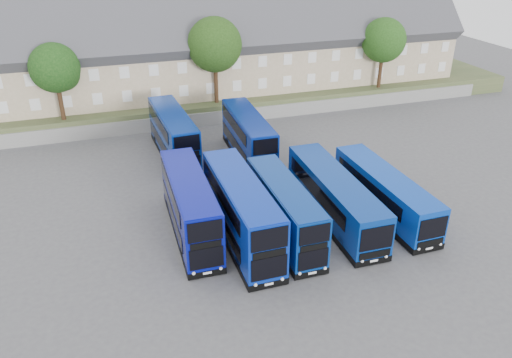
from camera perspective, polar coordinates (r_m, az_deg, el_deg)
The scene contains 15 objects.
ground at distance 34.30m, azimuth 2.83°, elevation -7.67°, with size 120.00×120.00×0.00m, color #4B4B50.
retaining_wall at distance 54.61m, azimuth -6.12°, elevation 6.80°, with size 70.00×0.40×1.50m, color slate.
earth_bank at distance 63.86m, azimuth -8.13°, elevation 9.94°, with size 80.00×20.00×2.00m, color #41522E.
terrace_row at distance 59.22m, azimuth -4.80°, elevation 14.37°, with size 60.00×10.40×11.20m.
dd_front_left at distance 34.82m, azimuth -7.53°, elevation -3.24°, with size 2.66×10.76×4.26m.
dd_front_mid at distance 33.74m, azimuth -1.69°, elevation -3.85°, with size 2.64×11.27×4.47m.
dd_front_right at distance 34.34m, azimuth 3.22°, elevation -3.74°, with size 2.32×10.06×3.99m.
dd_rear_left at distance 46.86m, azimuth -9.39°, elevation 4.90°, with size 3.05×11.01×4.33m.
dd_rear_right at distance 45.83m, azimuth -0.90°, elevation 4.69°, with size 2.77×10.74×4.24m.
coach_east_a at distance 36.98m, azimuth 8.94°, elevation -2.17°, with size 2.88×12.49×3.40m.
coach_east_b at distance 38.59m, azimuth 14.46°, elevation -1.64°, with size 2.59×11.61×3.16m.
tree_west at distance 52.94m, azimuth -21.84°, elevation 11.54°, with size 4.80×4.80×7.65m.
tree_mid at distance 54.53m, azimuth -4.61°, elevation 14.85°, with size 5.76×5.76×9.18m.
tree_east at distance 61.95m, azimuth 14.44°, elevation 14.96°, with size 5.12×5.12×8.16m.
tree_far at distance 70.87m, azimuth 15.76°, elevation 16.53°, with size 5.44×5.44×8.67m.
Camera 1 is at (-10.34, -26.23, 19.53)m, focal length 35.00 mm.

